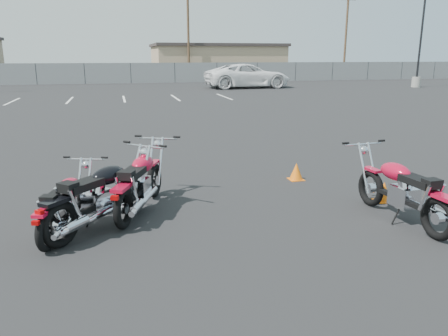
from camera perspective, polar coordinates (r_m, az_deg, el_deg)
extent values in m
plane|color=black|center=(6.83, -0.42, -6.62)|extent=(120.00, 120.00, 0.00)
torus|color=black|center=(7.20, -17.93, -4.00)|extent=(0.25, 0.53, 0.53)
cylinder|color=silver|center=(7.20, -17.93, -4.00)|extent=(0.13, 0.16, 0.14)
torus|color=black|center=(6.11, -22.17, -7.71)|extent=(0.25, 0.53, 0.53)
cylinder|color=silver|center=(6.11, -22.17, -7.71)|extent=(0.13, 0.16, 0.14)
cube|color=black|center=(6.64, -19.90, -5.42)|extent=(0.36, 0.90, 0.05)
cube|color=silver|center=(6.58, -20.08, -5.12)|extent=(0.33, 0.39, 0.26)
cylinder|color=silver|center=(6.53, -20.20, -3.81)|extent=(0.23, 0.26, 0.23)
ellipsoid|color=#B90B2A|center=(6.67, -19.62, -2.28)|extent=(0.41, 0.56, 0.22)
cube|color=black|center=(6.31, -21.06, -3.52)|extent=(0.36, 0.53, 0.09)
cube|color=black|center=(6.11, -21.91, -3.83)|extent=(0.23, 0.21, 0.11)
cube|color=#B90B2A|center=(6.00, -22.49, -5.33)|extent=(0.26, 0.40, 0.04)
cube|color=#B90B2A|center=(7.12, -18.10, -1.89)|extent=(0.20, 0.32, 0.04)
cylinder|color=silver|center=(6.10, -20.95, -5.42)|extent=(0.09, 0.17, 0.34)
cylinder|color=silver|center=(6.19, -22.74, -5.32)|extent=(0.09, 0.17, 0.34)
cylinder|color=silver|center=(6.37, -19.60, -6.72)|extent=(0.36, 0.95, 0.11)
cylinder|color=silver|center=(6.13, -20.62, -7.49)|extent=(0.19, 0.33, 0.12)
cylinder|color=silver|center=(7.19, -17.22, -1.64)|extent=(0.14, 0.35, 0.69)
cylinder|color=silver|center=(7.24, -18.39, -1.61)|extent=(0.14, 0.35, 0.69)
sphere|color=silver|center=(7.28, -17.56, 0.40)|extent=(0.18, 0.18, 0.14)
cylinder|color=silver|center=(7.28, -17.57, 1.10)|extent=(0.59, 0.21, 0.03)
cylinder|color=black|center=(7.15, -15.34, 1.33)|extent=(0.11, 0.06, 0.03)
cylinder|color=black|center=(7.37, -19.86, 1.35)|extent=(0.11, 0.06, 0.03)
cylinder|color=black|center=(6.67, -21.04, -6.97)|extent=(0.14, 0.06, 0.26)
cube|color=#990505|center=(5.83, -23.39, -6.59)|extent=(0.10, 0.08, 0.05)
torus|color=black|center=(7.16, -11.53, -3.24)|extent=(0.51, 0.54, 0.63)
cylinder|color=silver|center=(7.16, -11.53, -3.24)|extent=(0.19, 0.19, 0.17)
torus|color=black|center=(6.14, -20.59, -6.92)|extent=(0.51, 0.54, 0.63)
cylinder|color=silver|center=(6.14, -20.59, -6.92)|extent=(0.19, 0.19, 0.17)
cube|color=black|center=(6.62, -15.73, -4.61)|extent=(0.81, 0.89, 0.06)
cube|color=silver|center=(6.56, -16.08, -4.22)|extent=(0.48, 0.49, 0.31)
cylinder|color=silver|center=(6.50, -16.19, -2.64)|extent=(0.33, 0.33, 0.28)
ellipsoid|color=black|center=(6.63, -14.84, -0.90)|extent=(0.64, 0.67, 0.27)
cube|color=black|center=(6.29, -17.92, -2.15)|extent=(0.59, 0.61, 0.10)
cube|color=black|center=(6.11, -19.70, -2.37)|extent=(0.30, 0.29, 0.13)
cube|color=black|center=(6.02, -21.02, -4.05)|extent=(0.43, 0.45, 0.05)
cube|color=black|center=(7.07, -11.66, -0.69)|extent=(0.34, 0.36, 0.04)
cylinder|color=silver|center=(6.07, -18.92, -4.41)|extent=(0.17, 0.18, 0.41)
cylinder|color=silver|center=(6.25, -20.50, -4.01)|extent=(0.17, 0.18, 0.41)
cylinder|color=silver|center=(6.32, -16.54, -6.20)|extent=(0.84, 0.92, 0.13)
cylinder|color=silver|center=(6.09, -18.76, -6.93)|extent=(0.34, 0.36, 0.14)
cylinder|color=silver|center=(7.10, -10.44, -0.51)|extent=(0.31, 0.34, 0.83)
cylinder|color=silver|center=(7.22, -11.61, -0.32)|extent=(0.31, 0.34, 0.83)
sphere|color=silver|center=(7.23, -10.30, 1.97)|extent=(0.24, 0.24, 0.17)
cylinder|color=silver|center=(7.22, -10.24, 2.82)|extent=(0.57, 0.51, 0.03)
cylinder|color=black|center=(6.98, -7.98, 2.85)|extent=(0.12, 0.11, 0.04)
cylinder|color=black|center=(7.43, -12.58, 3.35)|extent=(0.12, 0.11, 0.04)
cylinder|color=black|center=(6.71, -17.14, -6.25)|extent=(0.14, 0.13, 0.31)
cube|color=#990505|center=(5.88, -22.95, -5.38)|extent=(0.12, 0.12, 0.06)
torus|color=black|center=(7.86, -9.11, -1.59)|extent=(0.34, 0.61, 0.62)
cylinder|color=silver|center=(7.86, -9.11, -1.59)|extent=(0.16, 0.19, 0.16)
torus|color=black|center=(6.52, -12.99, -5.16)|extent=(0.34, 0.61, 0.62)
cylinder|color=silver|center=(6.52, -12.99, -5.16)|extent=(0.16, 0.19, 0.16)
cube|color=black|center=(7.17, -10.88, -2.90)|extent=(0.50, 1.04, 0.06)
cube|color=silver|center=(7.11, -11.04, -2.54)|extent=(0.41, 0.47, 0.31)
cylinder|color=silver|center=(7.05, -11.11, -1.11)|extent=(0.29, 0.32, 0.27)
ellipsoid|color=#B90B2A|center=(7.23, -10.55, 0.48)|extent=(0.52, 0.67, 0.26)
cube|color=black|center=(6.79, -11.87, -0.68)|extent=(0.46, 0.62, 0.10)
cube|color=black|center=(6.55, -12.65, -0.92)|extent=(0.28, 0.26, 0.12)
cube|color=#B90B2A|center=(6.40, -13.22, -2.49)|extent=(0.33, 0.47, 0.05)
cube|color=#B90B2A|center=(7.77, -9.20, 0.70)|extent=(0.26, 0.37, 0.04)
cylinder|color=silver|center=(6.54, -11.63, -2.67)|extent=(0.12, 0.19, 0.40)
cylinder|color=silver|center=(6.62, -13.63, -2.56)|extent=(0.12, 0.19, 0.40)
cylinder|color=silver|center=(6.86, -10.39, -4.21)|extent=(0.51, 1.08, 0.13)
cylinder|color=silver|center=(6.56, -11.31, -4.95)|extent=(0.25, 0.38, 0.14)
cylinder|color=silver|center=(7.86, -8.29, 0.93)|extent=(0.20, 0.40, 0.81)
cylinder|color=silver|center=(7.91, -9.58, 0.97)|extent=(0.20, 0.40, 0.81)
sphere|color=silver|center=(7.98, -8.67, 3.08)|extent=(0.21, 0.21, 0.16)
cylinder|color=silver|center=(7.98, -8.65, 3.84)|extent=(0.68, 0.30, 0.03)
cylinder|color=black|center=(7.86, -6.20, 4.05)|extent=(0.13, 0.08, 0.04)
cylinder|color=black|center=(8.07, -11.15, 4.13)|extent=(0.13, 0.08, 0.04)
cylinder|color=black|center=(7.19, -12.16, -4.56)|extent=(0.16, 0.08, 0.31)
cube|color=#990505|center=(6.19, -14.08, -3.79)|extent=(0.12, 0.10, 0.06)
torus|color=black|center=(7.71, 18.61, -2.50)|extent=(0.16, 0.62, 0.61)
cylinder|color=silver|center=(7.71, 18.61, -2.50)|extent=(0.11, 0.17, 0.16)
torus|color=black|center=(6.65, 26.15, -5.94)|extent=(0.16, 0.62, 0.61)
cylinder|color=silver|center=(6.65, 26.15, -5.94)|extent=(0.11, 0.17, 0.16)
cube|color=black|center=(7.15, 22.13, -3.79)|extent=(0.18, 1.07, 0.06)
cube|color=silver|center=(7.10, 22.43, -3.44)|extent=(0.31, 0.41, 0.31)
cylinder|color=silver|center=(7.05, 22.58, -2.02)|extent=(0.22, 0.27, 0.27)
ellipsoid|color=#B90B2A|center=(7.18, 21.49, -0.44)|extent=(0.35, 0.61, 0.26)
cube|color=black|center=(6.83, 24.04, -1.60)|extent=(0.31, 0.58, 0.10)
cube|color=black|center=(6.64, 25.53, -1.83)|extent=(0.24, 0.20, 0.12)
cube|color=#B90B2A|center=(6.54, 26.58, -3.35)|extent=(0.21, 0.44, 0.05)
cube|color=#B90B2A|center=(7.63, 18.80, -0.19)|extent=(0.16, 0.36, 0.04)
cylinder|color=silver|center=(6.76, 26.25, -3.36)|extent=(0.06, 0.19, 0.40)
cylinder|color=silver|center=(6.60, 24.72, -3.61)|extent=(0.06, 0.19, 0.40)
cylinder|color=silver|center=(7.06, 24.68, -4.81)|extent=(0.17, 1.13, 0.13)
cylinder|color=silver|center=(6.84, 26.52, -5.46)|extent=(0.15, 0.37, 0.13)
cylinder|color=silver|center=(7.78, 18.82, 0.11)|extent=(0.07, 0.41, 0.80)
cylinder|color=silver|center=(7.67, 17.72, 0.01)|extent=(0.07, 0.41, 0.80)
sphere|color=silver|center=(7.79, 17.72, 2.23)|extent=(0.17, 0.17, 0.16)
cylinder|color=silver|center=(7.79, 17.70, 3.00)|extent=(0.71, 0.08, 0.03)
cylinder|color=black|center=(7.98, 19.89, 3.37)|extent=(0.12, 0.05, 0.04)
cylinder|color=black|center=(7.56, 15.60, 3.14)|extent=(0.12, 0.05, 0.04)
cylinder|color=black|center=(7.05, 21.61, -5.67)|extent=(0.16, 0.04, 0.31)
cone|color=orange|center=(8.99, 9.42, -0.40)|extent=(0.27, 0.27, 0.34)
cube|color=orange|center=(9.03, 9.37, -1.46)|extent=(0.29, 0.29, 0.01)
cone|color=orange|center=(8.07, 20.14, -2.86)|extent=(0.26, 0.26, 0.33)
cube|color=orange|center=(8.12, 20.04, -4.01)|extent=(0.29, 0.29, 0.01)
cylinder|color=gray|center=(38.46, 23.81, 10.24)|extent=(0.70, 0.70, 0.80)
cylinder|color=black|center=(38.57, 24.71, 18.63)|extent=(0.16, 0.16, 10.54)
cube|color=slate|center=(41.25, -12.08, 12.03)|extent=(80.00, 0.04, 1.80)
cylinder|color=black|center=(41.74, -23.33, 11.22)|extent=(0.06, 0.06, 1.80)
cylinder|color=black|center=(41.30, -17.75, 11.68)|extent=(0.06, 0.06, 1.80)
cylinder|color=black|center=(41.25, -12.08, 12.03)|extent=(0.06, 0.06, 1.80)
cylinder|color=black|center=(41.59, -6.45, 12.27)|extent=(0.06, 0.06, 1.80)
cylinder|color=black|center=(42.30, -0.94, 12.40)|extent=(0.06, 0.06, 1.80)
cylinder|color=black|center=(43.37, 4.34, 12.41)|extent=(0.06, 0.06, 1.80)
cylinder|color=black|center=(44.78, 9.32, 12.33)|extent=(0.06, 0.06, 1.80)
cylinder|color=black|center=(46.48, 13.97, 12.17)|extent=(0.06, 0.06, 1.80)
cylinder|color=black|center=(48.46, 18.26, 11.96)|extent=(0.06, 0.06, 1.80)
cylinder|color=black|center=(50.68, 22.18, 11.71)|extent=(0.06, 0.06, 1.80)
cylinder|color=black|center=(53.11, 25.76, 11.43)|extent=(0.06, 0.06, 1.80)
cube|color=tan|center=(51.49, -1.03, 13.66)|extent=(14.00, 9.00, 3.40)
cube|color=#3A3230|center=(51.50, -1.04, 15.72)|extent=(14.40, 9.40, 0.30)
cylinder|color=#483221|center=(45.85, -4.68, 17.02)|extent=(0.24, 0.24, 9.00)
cylinder|color=#483221|center=(52.79, 15.63, 16.22)|extent=(0.24, 0.24, 9.00)
cube|color=silver|center=(26.88, -25.93, 7.83)|extent=(0.12, 4.00, 0.01)
cube|color=silver|center=(26.43, -19.51, 8.36)|extent=(0.12, 4.00, 0.01)
cube|color=silver|center=(26.31, -12.93, 8.79)|extent=(0.12, 4.00, 0.01)
cube|color=silver|center=(26.54, -6.37, 9.11)|extent=(0.12, 4.00, 0.01)
cube|color=silver|center=(27.09, 0.01, 9.31)|extent=(0.12, 4.00, 0.01)
imported|color=white|center=(34.52, 3.12, 12.80)|extent=(3.52, 7.77, 2.89)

